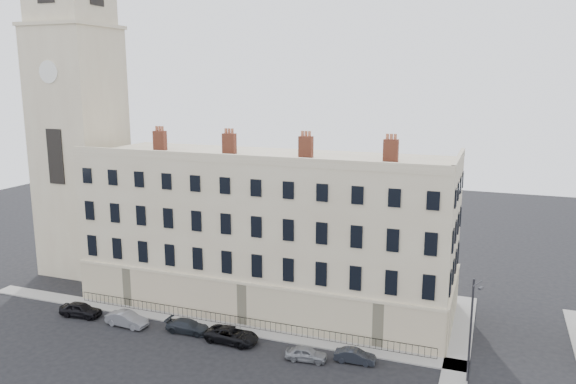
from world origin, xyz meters
name	(u,v)px	position (x,y,z in m)	size (l,w,h in m)	color
ground	(280,367)	(0.00, 0.00, 0.00)	(160.00, 160.00, 0.00)	black
terrace	(267,230)	(-5.97, 11.97, 7.50)	(36.22, 12.22, 17.00)	#C9B695
church_tower	(78,111)	(-30.00, 14.00, 18.66)	(8.00, 8.13, 44.00)	#C9B695
pavement_terrace	(199,322)	(-10.00, 5.00, 0.06)	(48.00, 2.00, 0.12)	gray
pavement_east_return	(459,349)	(13.00, 8.00, 0.06)	(2.00, 24.00, 0.12)	gray
railings	(240,322)	(-6.00, 5.40, 0.55)	(35.00, 0.04, 0.96)	black
car_a	(81,310)	(-21.30, 2.31, 0.69)	(1.63, 4.05, 1.38)	black
car_b	(127,319)	(-15.87, 2.06, 0.66)	(1.40, 4.03, 1.33)	slate
car_c	(188,326)	(-9.92, 2.85, 0.59)	(1.65, 4.06, 1.18)	#20242B
car_d	(232,335)	(-5.40, 2.51, 0.65)	(2.16, 4.69, 1.30)	black
car_e	(306,354)	(1.62, 1.73, 0.57)	(1.35, 3.37, 1.15)	gray
car_f	(355,356)	(5.37, 2.79, 0.54)	(1.15, 3.30, 1.09)	black
streetlamp	(471,327)	(14.00, 2.66, 4.52)	(0.77, 1.69, 8.16)	#303035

